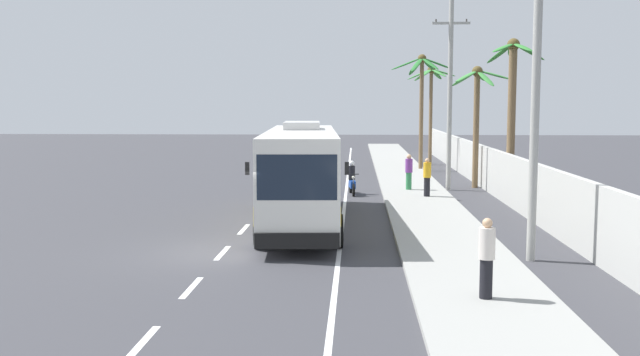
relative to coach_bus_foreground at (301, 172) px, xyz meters
The scene contains 15 objects.
ground_plane 5.81m from the coach_bus_foreground, 110.74° to the right, with size 160.00×160.00×0.00m, color #3A3A3F.
sidewalk_kerb 7.13m from the coach_bus_foreground, 45.09° to the left, with size 3.20×90.00×0.14m, color #999993.
lane_markings 9.65m from the coach_bus_foreground, 88.63° to the left, with size 3.59×71.00×0.01m.
boundary_wall 12.43m from the coach_bus_foreground, 45.70° to the left, with size 0.24×60.00×2.19m, color #B2B2AD.
coach_bus_foreground is the anchor object (origin of this frame).
motorcycle_beside_bus 8.91m from the coach_bus_foreground, 78.24° to the left, with size 0.56×1.96×1.63m.
pedestrian_near_kerb 11.39m from the coach_bus_foreground, 64.77° to the right, with size 0.36×0.36×1.78m.
pedestrian_midwalk 8.80m from the coach_bus_foreground, 53.14° to the left, with size 0.36×0.36×1.76m.
pedestrian_far_walk 10.68m from the coach_bus_foreground, 64.34° to the left, with size 0.36×0.36×1.75m.
utility_pole_nearest 9.52m from the coach_bus_foreground, 39.97° to the right, with size 2.37×0.24×9.63m.
utility_pole_mid 12.94m from the coach_bus_foreground, 57.71° to the left, with size 1.88×0.24×10.15m.
palm_nearest 14.55m from the coach_bus_foreground, 54.91° to the left, with size 3.16×3.28×6.32m.
palm_second 26.97m from the coach_bus_foreground, 74.15° to the left, with size 3.52×3.24×7.05m.
palm_third 11.56m from the coach_bus_foreground, 37.07° to the left, with size 2.73×3.13×7.28m.
palm_fourth 22.35m from the coach_bus_foreground, 73.56° to the left, with size 4.16×3.89×7.56m.
Camera 1 is at (3.92, -20.59, 4.40)m, focal length 40.03 mm.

